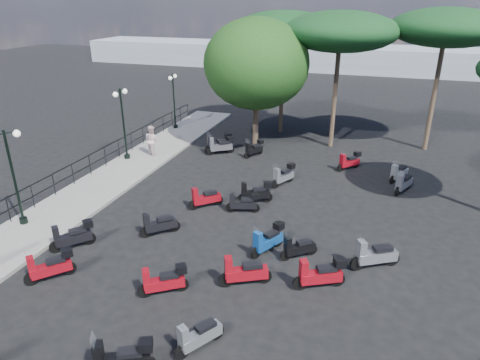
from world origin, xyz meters
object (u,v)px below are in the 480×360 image
(scooter_8, at_px, (255,193))
(scooter_12, at_px, (268,240))
(scooter_1, at_px, (50,267))
(lamp_post_2, at_px, (174,97))
(scooter_23, at_px, (320,274))
(scooter_6, at_px, (159,225))
(scooter_10, at_px, (122,359))
(scooter_18, at_px, (298,248))
(scooter_13, at_px, (243,203))
(scooter_26, at_px, (399,173))
(scooter_19, at_px, (283,176))
(scooter_11, at_px, (198,336))
(scooter_14, at_px, (254,149))
(scooter_24, at_px, (374,255))
(broadleaf_tree, at_px, (256,64))
(scooter_9, at_px, (219,144))
(scooter_17, at_px, (244,272))
(pine_2, at_px, (284,29))
(pine_0, at_px, (340,32))
(lamp_post_1, at_px, (123,119))
(scooter_3, at_px, (221,146))
(scooter_2, at_px, (73,236))
(lamp_post_0, at_px, (13,172))
(pine_1, at_px, (446,28))
(scooter_20, at_px, (349,162))
(scooter_7, at_px, (205,198))
(scooter_5, at_px, (164,281))
(scooter_25, at_px, (403,183))
(pedestrian_far, at_px, (152,140))

(scooter_8, xyz_separation_m, scooter_12, (1.63, -3.89, 0.01))
(scooter_1, bearing_deg, lamp_post_2, -35.93)
(scooter_12, xyz_separation_m, scooter_23, (2.18, -1.56, 0.03))
(scooter_6, relative_size, scooter_12, 0.86)
(scooter_10, distance_m, scooter_12, 6.96)
(scooter_10, relative_size, scooter_18, 1.31)
(lamp_post_2, xyz_separation_m, scooter_13, (8.62, -10.74, -1.89))
(scooter_26, bearing_deg, scooter_19, 52.85)
(scooter_11, bearing_deg, scooter_18, -75.34)
(scooter_1, distance_m, scooter_23, 9.04)
(lamp_post_2, bearing_deg, scooter_14, -32.66)
(scooter_8, bearing_deg, scooter_18, -171.16)
(scooter_24, height_order, broadleaf_tree, broadleaf_tree)
(scooter_9, xyz_separation_m, scooter_17, (5.55, -12.16, -0.05))
(lamp_post_2, xyz_separation_m, scooter_18, (11.65, -13.57, -1.94))
(scooter_9, xyz_separation_m, pine_2, (2.61, 5.42, 6.38))
(scooter_1, distance_m, scooter_14, 14.23)
(scooter_12, xyz_separation_m, pine_0, (0.65, 13.32, 6.50))
(lamp_post_1, relative_size, scooter_3, 2.72)
(scooter_11, bearing_deg, scooter_3, -38.96)
(scooter_2, relative_size, scooter_26, 0.95)
(scooter_6, relative_size, scooter_13, 0.89)
(lamp_post_0, height_order, scooter_23, lamp_post_0)
(lamp_post_2, xyz_separation_m, pine_2, (7.32, 1.84, 4.58))
(lamp_post_2, xyz_separation_m, pine_1, (16.87, 1.08, 4.90))
(scooter_12, bearing_deg, scooter_14, -42.86)
(scooter_18, distance_m, scooter_20, 9.63)
(lamp_post_2, xyz_separation_m, scooter_9, (4.71, -3.57, -1.80))
(lamp_post_1, height_order, scooter_6, lamp_post_1)
(scooter_17, relative_size, scooter_18, 1.35)
(scooter_10, distance_m, pine_0, 21.18)
(scooter_24, bearing_deg, scooter_12, 62.29)
(scooter_7, xyz_separation_m, pine_2, (0.50, 12.68, 6.48))
(scooter_5, distance_m, scooter_17, 2.62)
(scooter_7, relative_size, pine_0, 0.16)
(scooter_9, bearing_deg, lamp_post_2, 8.79)
(lamp_post_2, height_order, scooter_25, lamp_post_2)
(scooter_23, height_order, pine_2, pine_2)
(scooter_8, relative_size, scooter_18, 1.26)
(scooter_6, bearing_deg, pedestrian_far, -12.23)
(pedestrian_far, xyz_separation_m, scooter_5, (6.72, -11.39, -0.55))
(lamp_post_0, bearing_deg, scooter_25, 53.53)
(scooter_8, xyz_separation_m, scooter_9, (-4.15, 6.07, 0.05))
(scooter_10, relative_size, scooter_19, 1.05)
(scooter_14, distance_m, broadleaf_tree, 4.96)
(scooter_2, xyz_separation_m, scooter_18, (8.26, 2.03, -0.10))
(scooter_11, bearing_deg, scooter_19, -55.85)
(scooter_20, relative_size, broadleaf_tree, 0.16)
(lamp_post_2, distance_m, scooter_17, 18.87)
(scooter_7, bearing_deg, scooter_18, -162.75)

